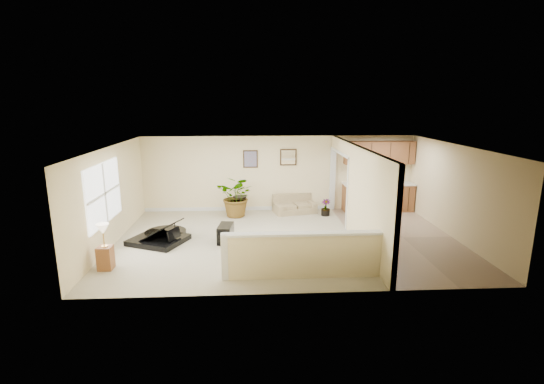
{
  "coord_description": "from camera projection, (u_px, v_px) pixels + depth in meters",
  "views": [
    {
      "loc": [
        -0.94,
        -9.9,
        3.62
      ],
      "look_at": [
        -0.38,
        0.4,
        1.22
      ],
      "focal_mm": 26.0,
      "sensor_mm": 36.0,
      "label": 1
    }
  ],
  "objects": [
    {
      "name": "piano",
      "position": [
        157.0,
        222.0,
        10.31
      ],
      "size": [
        1.87,
        1.83,
        1.24
      ],
      "rotation": [
        0.0,
        0.0,
        -0.42
      ],
      "color": "black",
      "rests_on": "floor"
    },
    {
      "name": "interior_partition",
      "position": [
        353.0,
        192.0,
        10.57
      ],
      "size": [
        0.18,
        5.99,
        2.5
      ],
      "color": "beige",
      "rests_on": "floor"
    },
    {
      "name": "floor",
      "position": [
        287.0,
        240.0,
        10.5
      ],
      "size": [
        9.0,
        9.0,
        0.0
      ],
      "primitive_type": "plane",
      "color": "tan",
      "rests_on": "ground"
    },
    {
      "name": "kitchen_cabinets",
      "position": [
        375.0,
        185.0,
        13.13
      ],
      "size": [
        2.36,
        0.65,
        2.33
      ],
      "color": "brown",
      "rests_on": "floor"
    },
    {
      "name": "lamp_stand",
      "position": [
        105.0,
        250.0,
        8.58
      ],
      "size": [
        0.31,
        0.31,
        1.04
      ],
      "color": "brown",
      "rests_on": "floor"
    },
    {
      "name": "pony_half_wall",
      "position": [
        301.0,
        254.0,
        8.15
      ],
      "size": [
        3.42,
        0.22,
        1.0
      ],
      "color": "beige",
      "rests_on": "floor"
    },
    {
      "name": "ceiling",
      "position": [
        288.0,
        146.0,
        9.94
      ],
      "size": [
        9.0,
        6.0,
        0.04
      ],
      "primitive_type": "cube",
      "color": "white",
      "rests_on": "back_wall"
    },
    {
      "name": "palm_plant",
      "position": [
        237.0,
        197.0,
        12.49
      ],
      "size": [
        1.51,
        1.43,
        1.33
      ],
      "color": "black",
      "rests_on": "floor"
    },
    {
      "name": "accent_table",
      "position": [
        240.0,
        203.0,
        12.63
      ],
      "size": [
        0.44,
        0.44,
        0.64
      ],
      "color": "black",
      "rests_on": "floor"
    },
    {
      "name": "loveseat",
      "position": [
        294.0,
        204.0,
        13.05
      ],
      "size": [
        1.5,
        1.05,
        0.77
      ],
      "rotation": [
        0.0,
        0.0,
        0.23
      ],
      "color": "tan",
      "rests_on": "floor"
    },
    {
      "name": "front_wall",
      "position": [
        302.0,
        232.0,
        7.3
      ],
      "size": [
        9.0,
        0.04,
        2.5
      ],
      "primitive_type": "cube",
      "color": "beige",
      "rests_on": "floor"
    },
    {
      "name": "wall_art_left",
      "position": [
        250.0,
        159.0,
        12.94
      ],
      "size": [
        0.48,
        0.04,
        0.58
      ],
      "color": "#322212",
      "rests_on": "back_wall"
    },
    {
      "name": "piano_bench",
      "position": [
        226.0,
        233.0,
        10.32
      ],
      "size": [
        0.42,
        0.72,
        0.46
      ],
      "primitive_type": "cube",
      "rotation": [
        0.0,
        0.0,
        -0.12
      ],
      "color": "black",
      "rests_on": "floor"
    },
    {
      "name": "kitchen_vinyl",
      "position": [
        403.0,
        237.0,
        10.67
      ],
      "size": [
        2.7,
        6.0,
        0.01
      ],
      "primitive_type": "cube",
      "color": "tan",
      "rests_on": "floor"
    },
    {
      "name": "right_wall",
      "position": [
        456.0,
        192.0,
        10.46
      ],
      "size": [
        0.04,
        6.0,
        2.5
      ],
      "primitive_type": "cube",
      "color": "beige",
      "rests_on": "floor"
    },
    {
      "name": "left_wall",
      "position": [
        111.0,
        197.0,
        9.98
      ],
      "size": [
        0.04,
        6.0,
        2.5
      ],
      "primitive_type": "cube",
      "color": "beige",
      "rests_on": "floor"
    },
    {
      "name": "back_wall",
      "position": [
        279.0,
        173.0,
        13.14
      ],
      "size": [
        9.0,
        0.04,
        2.5
      ],
      "primitive_type": "cube",
      "color": "beige",
      "rests_on": "floor"
    },
    {
      "name": "left_window",
      "position": [
        104.0,
        193.0,
        9.45
      ],
      "size": [
        0.05,
        2.15,
        1.45
      ],
      "primitive_type": "cube",
      "color": "white",
      "rests_on": "left_wall"
    },
    {
      "name": "wall_mirror",
      "position": [
        288.0,
        157.0,
        13.0
      ],
      "size": [
        0.55,
        0.04,
        0.55
      ],
      "color": "#322212",
      "rests_on": "back_wall"
    },
    {
      "name": "small_plant",
      "position": [
        326.0,
        209.0,
        12.68
      ],
      "size": [
        0.4,
        0.4,
        0.54
      ],
      "color": "black",
      "rests_on": "floor"
    }
  ]
}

